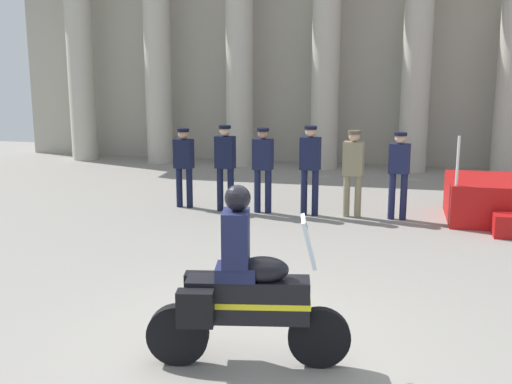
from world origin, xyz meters
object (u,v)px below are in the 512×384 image
object	(u,v)px
officer_in_row_4	(353,167)
officer_in_row_5	(399,168)
officer_in_row_3	(310,163)
officer_in_row_2	(263,163)
motorcycle_with_rider	(241,292)
officer_in_row_0	(184,161)
officer_in_row_1	(225,161)

from	to	relation	value
officer_in_row_4	officer_in_row_5	size ratio (longest dim) A/B	1.01
officer_in_row_3	officer_in_row_4	size ratio (longest dim) A/B	1.04
officer_in_row_2	officer_in_row_3	size ratio (longest dim) A/B	0.96
officer_in_row_4	officer_in_row_5	distance (m)	0.86
motorcycle_with_rider	officer_in_row_0	bearing A→B (deg)	103.55
officer_in_row_0	officer_in_row_5	distance (m)	4.30
officer_in_row_0	officer_in_row_3	distance (m)	2.62
officer_in_row_2	officer_in_row_4	distance (m)	1.77
officer_in_row_4	motorcycle_with_rider	size ratio (longest dim) A/B	0.81
officer_in_row_4	officer_in_row_3	bearing A→B (deg)	10.79
officer_in_row_0	officer_in_row_2	size ratio (longest dim) A/B	0.96
officer_in_row_3	officer_in_row_0	bearing A→B (deg)	4.93
officer_in_row_1	officer_in_row_3	bearing A→B (deg)	-171.75
officer_in_row_1	officer_in_row_5	world-z (taller)	officer_in_row_1
officer_in_row_0	officer_in_row_1	size ratio (longest dim) A/B	0.94
officer_in_row_3	motorcycle_with_rider	distance (m)	6.38
officer_in_row_3	motorcycle_with_rider	xyz separation A→B (m)	(0.12, -6.37, -0.25)
officer_in_row_0	motorcycle_with_rider	distance (m)	7.06
officer_in_row_1	officer_in_row_2	xyz separation A→B (m)	(0.76, 0.03, -0.02)
officer_in_row_1	officer_in_row_5	size ratio (longest dim) A/B	1.03
motorcycle_with_rider	officer_in_row_5	bearing A→B (deg)	66.98
officer_in_row_5	officer_in_row_0	bearing A→B (deg)	6.38
motorcycle_with_rider	officer_in_row_4	bearing A→B (deg)	74.48
officer_in_row_1	motorcycle_with_rider	xyz separation A→B (m)	(1.82, -6.36, -0.23)
officer_in_row_1	officer_in_row_5	bearing A→B (deg)	-171.56
officer_in_row_3	officer_in_row_5	size ratio (longest dim) A/B	1.05
officer_in_row_2	officer_in_row_5	distance (m)	2.63
officer_in_row_2	officer_in_row_3	world-z (taller)	officer_in_row_3
officer_in_row_3	officer_in_row_4	bearing A→B (deg)	-169.21
officer_in_row_2	motorcycle_with_rider	distance (m)	6.48
officer_in_row_1	officer_in_row_3	world-z (taller)	officer_in_row_3
officer_in_row_5	officer_in_row_4	bearing A→B (deg)	6.54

